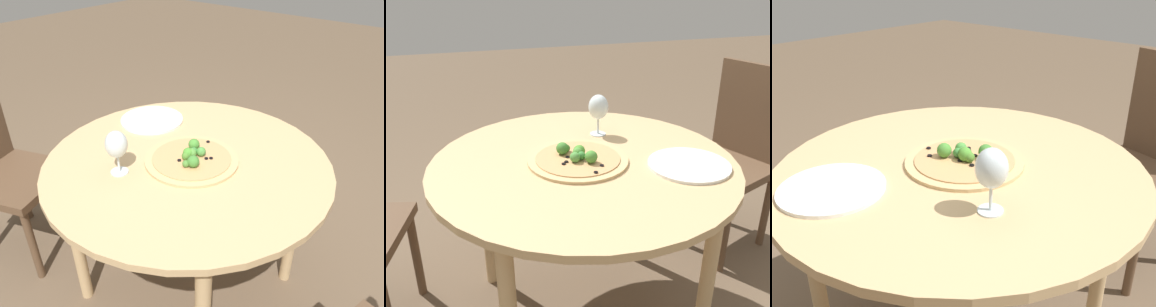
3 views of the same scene
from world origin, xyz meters
TOP-DOWN VIEW (x-y plane):
  - dining_table at (0.00, 0.00)m, footprint 1.06×1.06m
  - chair at (0.87, 0.33)m, footprint 0.51×0.51m
  - pizza at (-0.02, -0.00)m, footprint 0.35×0.35m
  - wine_glass at (0.13, 0.22)m, footprint 0.08×0.08m
  - plate_near at (0.33, -0.15)m, footprint 0.28×0.28m

SIDE VIEW (x-z plane):
  - chair at x=0.87m, z-range 0.03..0.94m
  - dining_table at x=0.00m, z-range 0.27..0.98m
  - plate_near at x=0.33m, z-range 0.71..0.72m
  - pizza at x=-0.02m, z-range 0.69..0.75m
  - wine_glass at x=0.13m, z-range 0.74..0.90m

